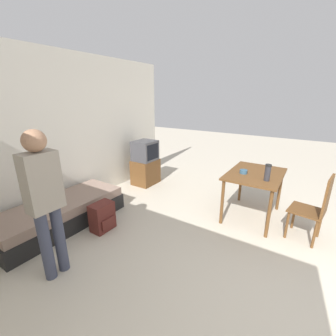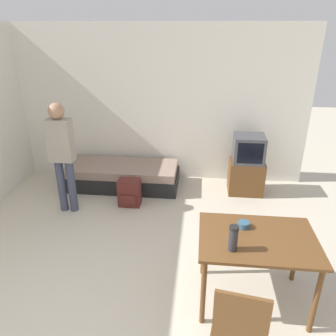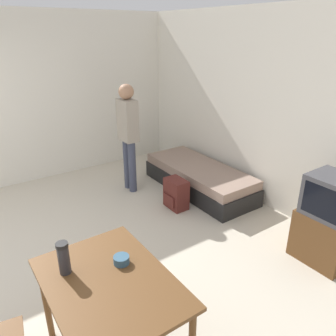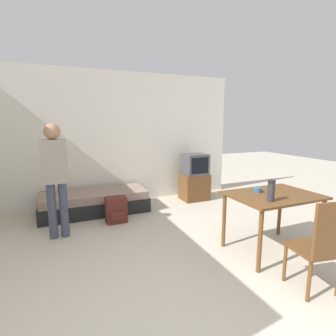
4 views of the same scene
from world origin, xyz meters
The scene contains 9 objects.
wall_back centered at (0.00, 3.86, 1.35)m, with size 5.56×0.06×2.70m.
daybed centered at (-0.38, 3.35, 0.20)m, with size 1.95×0.80×0.40m.
tv centered at (1.75, 3.35, 0.49)m, with size 0.57×0.46×1.01m.
dining_table centered at (1.55, 0.90, 0.68)m, with size 1.13×0.81×0.78m.
wooden_chair centered at (1.31, 0.02, 0.54)m, with size 0.49×0.49×0.98m.
person_standing centered at (-1.02, 2.45, 0.98)m, with size 0.34×0.22×1.68m.
thermos_flask centered at (1.29, 0.69, 0.92)m, with size 0.09×0.09×0.25m.
mate_bowl centered at (1.43, 1.06, 0.81)m, with size 0.12×0.12×0.06m.
backpack centered at (-0.12, 2.70, 0.22)m, with size 0.34×0.25×0.44m.
Camera 2 is at (0.96, -1.78, 2.65)m, focal length 35.00 mm.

